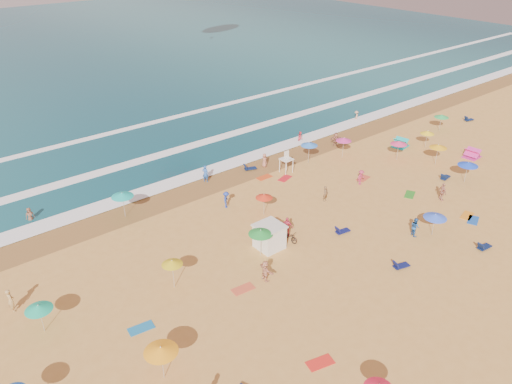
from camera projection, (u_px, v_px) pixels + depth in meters
ground at (315, 225)px, 44.26m from camera, size 220.00×220.00×0.00m
ocean at (22, 55)px, 101.62m from camera, size 220.00×140.00×0.18m
wet_sand at (231, 177)px, 52.79m from camera, size 220.00×220.00×0.00m
surf_foam at (186, 150)px, 58.77m from camera, size 200.00×18.70×0.05m
cabana at (269, 237)px, 40.82m from camera, size 2.00×2.00×2.00m
cabana_roof at (270, 226)px, 40.32m from camera, size 2.20×2.20×0.12m
bicycle at (289, 236)px, 41.92m from camera, size 0.73×1.84×0.95m
lifeguard_stand at (286, 163)px, 53.23m from camera, size 1.20×1.20×2.10m
beach_umbrellas at (322, 195)px, 44.80m from camera, size 56.88×29.61×0.79m
loungers at (409, 202)px, 47.69m from camera, size 52.85×24.71×0.34m
towels at (336, 238)px, 42.41m from camera, size 31.91×25.41×0.03m
popup_tents at (436, 147)px, 58.31m from camera, size 5.95×8.93×1.20m
beachgoers at (285, 201)px, 46.63m from camera, size 50.44×27.16×2.09m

